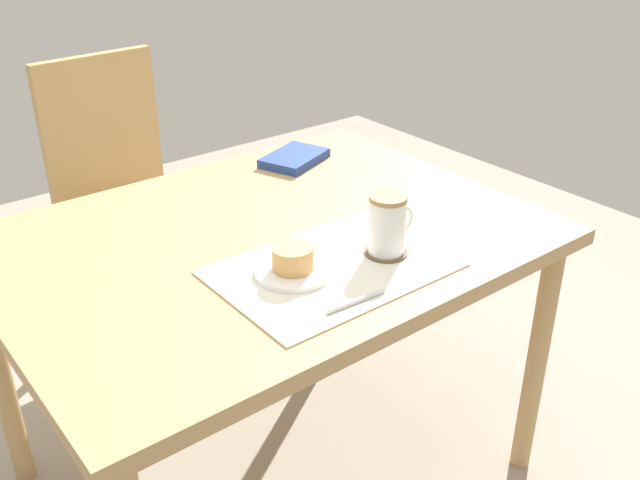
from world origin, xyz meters
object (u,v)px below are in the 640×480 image
object	(u,v)px
dining_table	(268,261)
wooden_chair	(127,195)
small_book	(294,158)
pastry	(293,258)
coffee_mug	(388,224)
pastry_plate	(293,271)

from	to	relation	value
dining_table	wooden_chair	bearing A→B (deg)	88.30
wooden_chair	small_book	world-z (taller)	wooden_chair
pastry	coffee_mug	size ratio (longest dim) A/B	0.65
pastry	small_book	size ratio (longest dim) A/B	0.45
coffee_mug	small_book	size ratio (longest dim) A/B	0.70
pastry_plate	coffee_mug	distance (m)	0.22
coffee_mug	dining_table	bearing A→B (deg)	120.00
small_book	pastry	bearing A→B (deg)	-147.80
dining_table	pastry_plate	distance (m)	0.22
wooden_chair	coffee_mug	size ratio (longest dim) A/B	7.41
pastry	small_book	world-z (taller)	pastry
small_book	dining_table	bearing A→B (deg)	-155.78
pastry_plate	pastry	distance (m)	0.03
wooden_chair	small_book	xyz separation A→B (m)	(0.28, -0.52, 0.21)
pastry_plate	small_book	bearing A→B (deg)	53.24
pastry	pastry_plate	bearing A→B (deg)	0.00
pastry_plate	small_book	world-z (taller)	small_book
pastry_plate	pastry	world-z (taller)	pastry
pastry	dining_table	bearing A→B (deg)	70.53
wooden_chair	small_book	bearing A→B (deg)	113.73
pastry	small_book	xyz separation A→B (m)	(0.37, 0.49, -0.03)
small_book	wooden_chair	bearing A→B (deg)	96.82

